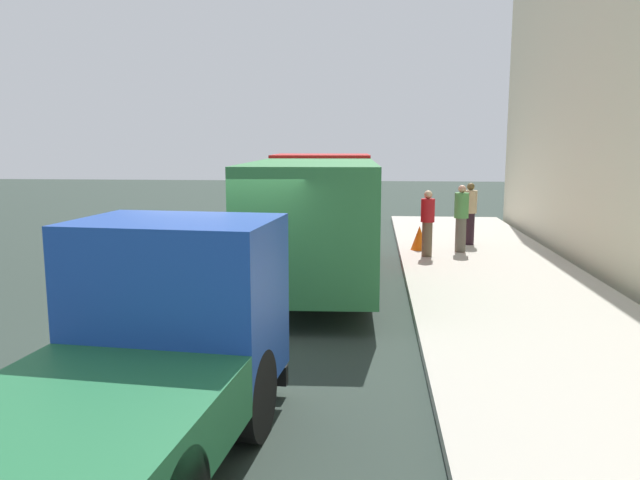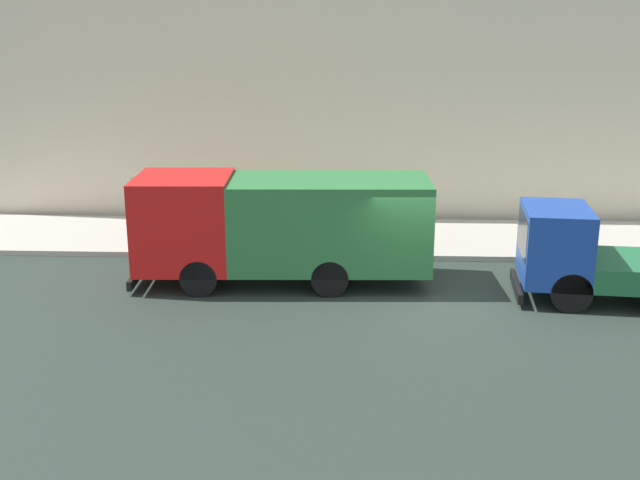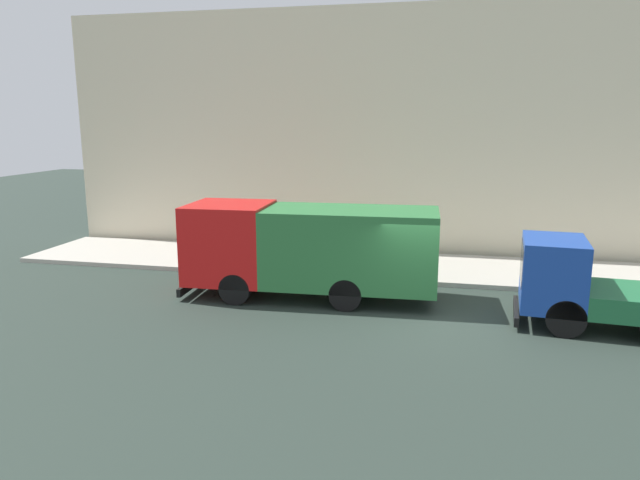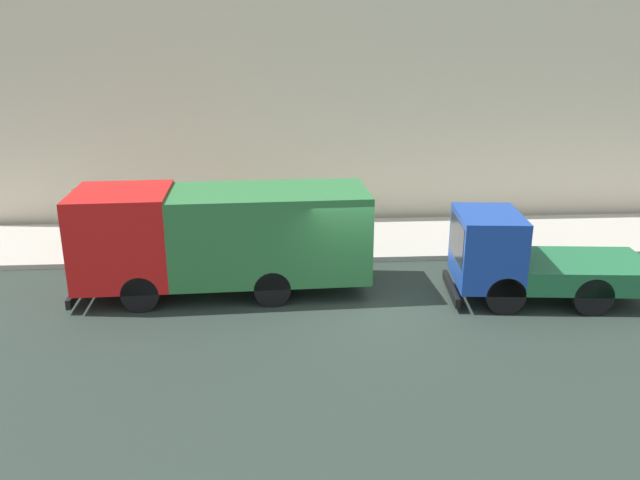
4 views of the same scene
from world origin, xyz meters
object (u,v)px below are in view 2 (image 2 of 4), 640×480
object	(u,v)px
large_utility_truck	(281,223)
pedestrian_walking	(173,207)
small_flatbed_truck	(597,258)
pedestrian_standing	(136,203)
traffic_cone_orange	(158,236)
pedestrian_third	(191,216)

from	to	relation	value
large_utility_truck	pedestrian_walking	bearing A→B (deg)	43.00
small_flatbed_truck	pedestrian_walking	bearing A→B (deg)	73.39
pedestrian_standing	traffic_cone_orange	distance (m)	1.89
small_flatbed_truck	pedestrian_walking	world-z (taller)	small_flatbed_truck
small_flatbed_truck	pedestrian_standing	xyz separation A→B (m)	(4.91, 12.39, 0.03)
pedestrian_third	large_utility_truck	bearing A→B (deg)	-147.10
large_utility_truck	pedestrian_walking	xyz separation A→B (m)	(3.53, 3.55, -0.46)
pedestrian_standing	traffic_cone_orange	size ratio (longest dim) A/B	2.69
small_flatbed_truck	pedestrian_standing	world-z (taller)	small_flatbed_truck
pedestrian_third	traffic_cone_orange	size ratio (longest dim) A/B	2.58
pedestrian_walking	traffic_cone_orange	distance (m)	1.25
large_utility_truck	pedestrian_walking	world-z (taller)	large_utility_truck
small_flatbed_truck	pedestrian_third	distance (m)	11.01
large_utility_truck	pedestrian_third	size ratio (longest dim) A/B	4.43
large_utility_truck	small_flatbed_truck	bearing A→B (deg)	-99.53
pedestrian_walking	pedestrian_third	distance (m)	1.20
pedestrian_walking	traffic_cone_orange	size ratio (longest dim) A/B	2.72
pedestrian_walking	traffic_cone_orange	bearing A→B (deg)	-25.76
pedestrian_standing	small_flatbed_truck	bearing A→B (deg)	-155.59
pedestrian_standing	large_utility_truck	bearing A→B (deg)	-173.35
large_utility_truck	traffic_cone_orange	size ratio (longest dim) A/B	11.44
pedestrian_third	traffic_cone_orange	bearing A→B (deg)	82.69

